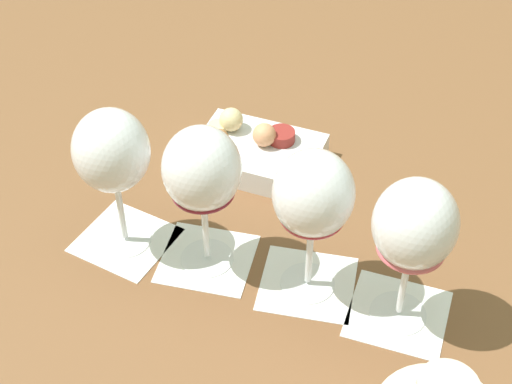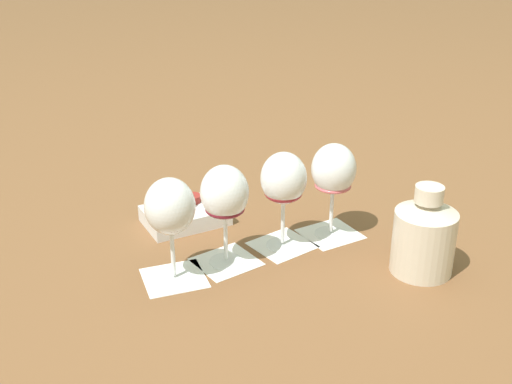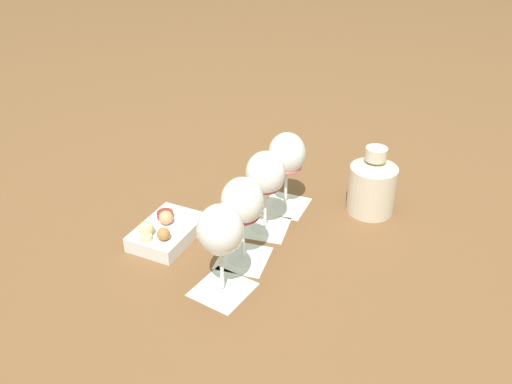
% 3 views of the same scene
% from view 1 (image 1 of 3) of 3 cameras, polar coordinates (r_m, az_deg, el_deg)
% --- Properties ---
extents(ground_plane, '(8.00, 8.00, 0.00)m').
position_cam_1_polar(ground_plane, '(0.89, -0.03, -5.84)').
color(ground_plane, brown).
extents(tasting_card_0, '(0.13, 0.12, 0.00)m').
position_cam_1_polar(tasting_card_0, '(0.86, 10.28, -8.70)').
color(tasting_card_0, white).
rests_on(tasting_card_0, ground_plane).
extents(tasting_card_1, '(0.13, 0.13, 0.00)m').
position_cam_1_polar(tasting_card_1, '(0.88, 3.76, -6.65)').
color(tasting_card_1, white).
rests_on(tasting_card_1, ground_plane).
extents(tasting_card_2, '(0.13, 0.13, 0.00)m').
position_cam_1_polar(tasting_card_2, '(0.90, -3.57, -4.84)').
color(tasting_card_2, white).
rests_on(tasting_card_2, ground_plane).
extents(tasting_card_3, '(0.11, 0.11, 0.00)m').
position_cam_1_polar(tasting_card_3, '(0.93, -9.47, -3.44)').
color(tasting_card_3, white).
rests_on(tasting_card_3, ground_plane).
extents(wine_glass_0, '(0.08, 0.08, 0.18)m').
position_cam_1_polar(wine_glass_0, '(0.77, 11.44, -2.67)').
color(wine_glass_0, white).
rests_on(wine_glass_0, tasting_card_0).
extents(wine_glass_1, '(0.08, 0.08, 0.18)m').
position_cam_1_polar(wine_glass_1, '(0.79, 4.18, -0.55)').
color(wine_glass_1, white).
rests_on(wine_glass_1, tasting_card_1).
extents(wine_glass_2, '(0.08, 0.08, 0.18)m').
position_cam_1_polar(wine_glass_2, '(0.81, -3.95, 1.27)').
color(wine_glass_2, white).
rests_on(wine_glass_2, tasting_card_2).
extents(wine_glass_3, '(0.08, 0.08, 0.18)m').
position_cam_1_polar(wine_glass_3, '(0.85, -10.43, 2.57)').
color(wine_glass_3, white).
rests_on(wine_glass_3, tasting_card_3).
extents(snack_dish, '(0.18, 0.15, 0.06)m').
position_cam_1_polar(snack_dish, '(1.01, 0.01, 2.98)').
color(snack_dish, silver).
rests_on(snack_dish, ground_plane).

